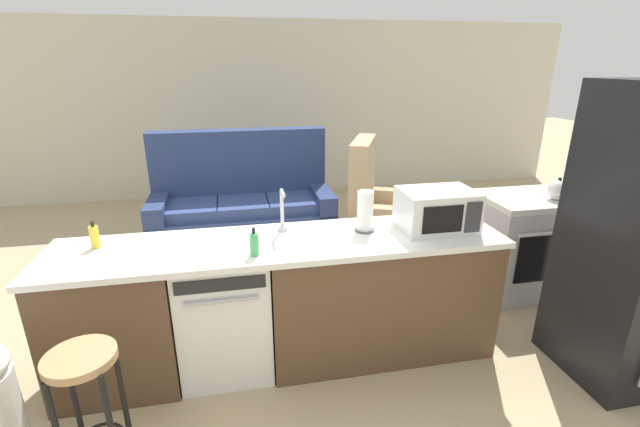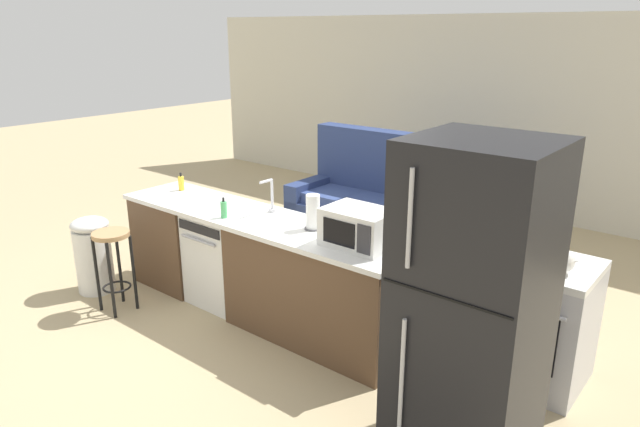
{
  "view_description": "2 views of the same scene",
  "coord_description": "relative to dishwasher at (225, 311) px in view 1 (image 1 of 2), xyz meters",
  "views": [
    {
      "loc": [
        -0.12,
        -2.55,
        1.99
      ],
      "look_at": [
        0.54,
        0.7,
        0.82
      ],
      "focal_mm": 24.0,
      "sensor_mm": 36.0,
      "label": 1
    },
    {
      "loc": [
        3.45,
        -3.21,
        2.42
      ],
      "look_at": [
        0.4,
        0.55,
        0.84
      ],
      "focal_mm": 32.0,
      "sensor_mm": 36.0,
      "label": 2
    }
  ],
  "objects": [
    {
      "name": "ground_plane",
      "position": [
        0.25,
        0.0,
        -0.42
      ],
      "size": [
        24.0,
        24.0,
        0.0
      ],
      "primitive_type": "plane",
      "color": "tan"
    },
    {
      "name": "wall_back",
      "position": [
        0.55,
        4.2,
        0.88
      ],
      "size": [
        10.0,
        0.06,
        2.6
      ],
      "color": "beige",
      "rests_on": "ground_plane"
    },
    {
      "name": "kitchen_counter",
      "position": [
        0.49,
        0.0,
        -0.0
      ],
      "size": [
        2.94,
        0.66,
        0.9
      ],
      "color": "brown",
      "rests_on": "ground_plane"
    },
    {
      "name": "dishwasher",
      "position": [
        0.0,
        0.0,
        0.0
      ],
      "size": [
        0.58,
        0.61,
        0.84
      ],
      "color": "white",
      "rests_on": "ground_plane"
    },
    {
      "name": "stove_range",
      "position": [
        2.6,
        0.55,
        0.03
      ],
      "size": [
        0.76,
        0.68,
        0.9
      ],
      "color": "#B7B7BC",
      "rests_on": "ground_plane"
    },
    {
      "name": "microwave",
      "position": [
        1.46,
        -0.0,
        0.62
      ],
      "size": [
        0.5,
        0.37,
        0.28
      ],
      "color": "white",
      "rests_on": "kitchen_counter"
    },
    {
      "name": "sink_faucet",
      "position": [
        0.42,
        0.17,
        0.61
      ],
      "size": [
        0.07,
        0.18,
        0.3
      ],
      "color": "silver",
      "rests_on": "kitchen_counter"
    },
    {
      "name": "paper_towel_roll",
      "position": [
        0.97,
        0.07,
        0.62
      ],
      "size": [
        0.14,
        0.14,
        0.28
      ],
      "color": "#4C4C51",
      "rests_on": "kitchen_counter"
    },
    {
      "name": "soap_bottle",
      "position": [
        0.21,
        -0.18,
        0.55
      ],
      "size": [
        0.06,
        0.06,
        0.18
      ],
      "color": "#4CB266",
      "rests_on": "kitchen_counter"
    },
    {
      "name": "dish_soap_bottle",
      "position": [
        -0.76,
        0.13,
        0.55
      ],
      "size": [
        0.06,
        0.06,
        0.18
      ],
      "color": "yellow",
      "rests_on": "kitchen_counter"
    },
    {
      "name": "kettle",
      "position": [
        2.77,
        0.42,
        0.56
      ],
      "size": [
        0.21,
        0.17,
        0.19
      ],
      "color": "silver",
      "rests_on": "stove_range"
    },
    {
      "name": "bar_stool",
      "position": [
        -0.62,
        -0.76,
        0.11
      ],
      "size": [
        0.32,
        0.32,
        0.74
      ],
      "color": "tan",
      "rests_on": "ground_plane"
    },
    {
      "name": "couch",
      "position": [
        0.18,
        2.23,
        -0.03
      ],
      "size": [
        2.01,
        0.92,
        1.27
      ],
      "color": "navy",
      "rests_on": "ground_plane"
    },
    {
      "name": "armchair",
      "position": [
        1.71,
        1.86,
        -0.07
      ],
      "size": [
        1.07,
        1.1,
        1.2
      ],
      "color": "tan",
      "rests_on": "ground_plane"
    }
  ]
}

